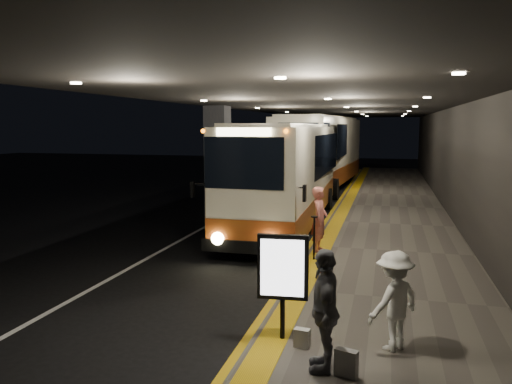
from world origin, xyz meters
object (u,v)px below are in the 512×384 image
at_px(bag_polka, 346,363).
at_px(bag_plain, 302,338).
at_px(coach_main, 287,179).
at_px(info_sign, 283,269).
at_px(stanchion_post, 314,238).
at_px(passenger_boarding, 320,219).
at_px(passenger_waiting_white, 394,300).
at_px(passenger_waiting_grey, 325,310).
at_px(coach_second, 322,156).

xyz_separation_m(bag_polka, bag_plain, (-0.76, 0.76, -0.04)).
height_order(coach_main, info_sign, coach_main).
relative_size(coach_main, stanchion_post, 10.13).
relative_size(info_sign, stanchion_post, 1.53).
xyz_separation_m(bag_plain, stanchion_post, (-0.58, 5.30, 0.43)).
distance_m(coach_main, bag_polka, 11.70).
height_order(passenger_boarding, stanchion_post, passenger_boarding).
xyz_separation_m(info_sign, stanchion_post, (-0.21, 5.07, -0.62)).
xyz_separation_m(coach_main, stanchion_post, (1.75, -5.14, -1.02)).
relative_size(coach_main, passenger_waiting_white, 7.39).
bearing_deg(passenger_waiting_white, coach_main, -118.47).
bearing_deg(passenger_waiting_white, info_sign, -45.39).
xyz_separation_m(passenger_waiting_white, passenger_waiting_grey, (-0.97, -0.96, 0.11)).
relative_size(passenger_waiting_white, stanchion_post, 1.37).
bearing_deg(passenger_waiting_grey, coach_second, 179.65).
bearing_deg(passenger_boarding, coach_second, 10.17).
relative_size(coach_second, passenger_waiting_white, 8.30).
bearing_deg(bag_polka, passenger_boarding, 100.79).
bearing_deg(stanchion_post, coach_main, 108.84).
height_order(passenger_waiting_white, bag_plain, passenger_waiting_white).
bearing_deg(bag_plain, info_sign, 148.30).
distance_m(bag_plain, info_sign, 1.13).
distance_m(bag_polka, info_sign, 1.80).
relative_size(passenger_boarding, stanchion_post, 1.59).
bearing_deg(coach_main, passenger_waiting_white, -71.10).
distance_m(passenger_waiting_grey, bag_plain, 1.07).
height_order(bag_polka, stanchion_post, stanchion_post).
bearing_deg(passenger_waiting_white, coach_second, -128.26).
distance_m(passenger_boarding, bag_plain, 6.29).
xyz_separation_m(passenger_boarding, bag_polka, (1.33, -6.97, -0.73)).
bearing_deg(stanchion_post, passenger_waiting_grey, -80.34).
distance_m(coach_second, bag_plain, 21.64).
bearing_deg(bag_plain, coach_second, 96.68).
bearing_deg(passenger_boarding, coach_main, 25.63).
relative_size(passenger_waiting_grey, info_sign, 1.02).
xyz_separation_m(coach_main, passenger_waiting_white, (3.73, -10.10, -0.80)).
height_order(coach_main, passenger_boarding, coach_main).
bearing_deg(passenger_boarding, info_sign, -175.18).
bearing_deg(passenger_waiting_white, stanchion_post, -116.99).
xyz_separation_m(coach_second, passenger_waiting_grey, (2.94, -22.06, -0.91)).
bearing_deg(bag_polka, passenger_waiting_grey, 159.10).
relative_size(passenger_waiting_grey, bag_polka, 4.60).
relative_size(coach_second, stanchion_post, 11.38).
height_order(coach_second, passenger_waiting_white, coach_second).
distance_m(info_sign, stanchion_post, 5.11).
height_order(coach_second, info_sign, coach_second).
xyz_separation_m(passenger_boarding, passenger_waiting_white, (1.97, -5.89, -0.13)).
height_order(passenger_waiting_grey, info_sign, passenger_waiting_grey).
height_order(bag_polka, bag_plain, bag_polka).
height_order(passenger_boarding, info_sign, passenger_boarding).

